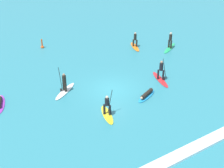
# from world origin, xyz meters

# --- Properties ---
(ground_plane) EXTENTS (120.00, 120.00, 0.00)m
(ground_plane) POSITION_xyz_m (0.00, 0.00, 0.00)
(ground_plane) COLOR teal
(ground_plane) RESTS_ON ground
(surfer_on_red_board) EXTENTS (1.51, 3.20, 2.20)m
(surfer_on_red_board) POSITION_xyz_m (4.60, -1.01, 0.56)
(surfer_on_red_board) COLOR red
(surfer_on_red_board) RESTS_ON ground_plane
(surfer_on_green_board) EXTENTS (3.14, 2.12, 1.86)m
(surfer_on_green_board) POSITION_xyz_m (10.39, 4.14, 0.53)
(surfer_on_green_board) COLOR #23B266
(surfer_on_green_board) RESTS_ON ground_plane
(surfer_on_blue_board) EXTENTS (2.50, 1.54, 0.43)m
(surfer_on_blue_board) POSITION_xyz_m (1.68, -2.64, 0.17)
(surfer_on_blue_board) COLOR #1E8CD1
(surfer_on_blue_board) RESTS_ON ground_plane
(surfer_on_orange_board) EXTENTS (1.57, 2.76, 1.73)m
(surfer_on_orange_board) POSITION_xyz_m (7.40, 6.56, 0.42)
(surfer_on_orange_board) COLOR orange
(surfer_on_orange_board) RESTS_ON ground_plane
(surfer_on_purple_board) EXTENTS (1.76, 3.02, 0.42)m
(surfer_on_purple_board) POSITION_xyz_m (-8.85, 2.83, 0.14)
(surfer_on_purple_board) COLOR purple
(surfer_on_purple_board) RESTS_ON ground_plane
(surfer_on_white_board) EXTENTS (2.92, 2.32, 2.30)m
(surfer_on_white_board) POSITION_xyz_m (-3.59, 1.83, 0.42)
(surfer_on_white_board) COLOR white
(surfer_on_white_board) RESTS_ON ground_plane
(surfer_on_yellow_board) EXTENTS (1.44, 2.72, 2.07)m
(surfer_on_yellow_board) POSITION_xyz_m (-2.53, -3.16, 0.46)
(surfer_on_yellow_board) COLOR yellow
(surfer_on_yellow_board) RESTS_ON ground_plane
(marker_buoy) EXTENTS (0.37, 0.37, 1.11)m
(marker_buoy) POSITION_xyz_m (-1.29, 12.06, 0.23)
(marker_buoy) COLOR #E55119
(marker_buoy) RESTS_ON ground_plane
(wave_crest) EXTENTS (15.64, 0.90, 0.18)m
(wave_crest) POSITION_xyz_m (0.00, -9.62, 0.09)
(wave_crest) COLOR white
(wave_crest) RESTS_ON ground_plane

